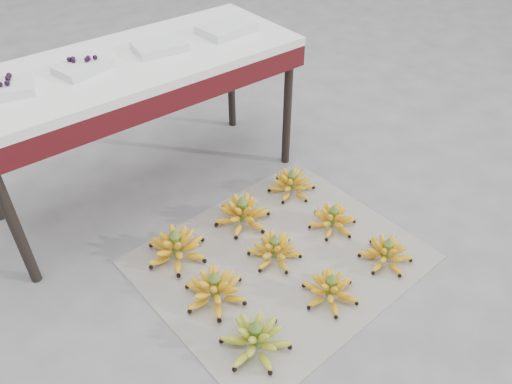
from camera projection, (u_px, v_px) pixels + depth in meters
ground at (278, 274)px, 2.36m from camera, size 60.00×60.00×0.00m
newspaper_mat at (280, 259)px, 2.43m from camera, size 1.30×1.11×0.01m
bunch_front_left at (255, 338)px, 2.01m from camera, size 0.35×0.35×0.18m
bunch_front_center at (330, 289)px, 2.21m from camera, size 0.33×0.33×0.15m
bunch_front_right at (386, 253)px, 2.39m from camera, size 0.27×0.27×0.15m
bunch_mid_left at (215, 289)px, 2.20m from camera, size 0.34×0.34×0.17m
bunch_mid_center at (275, 250)px, 2.40m from camera, size 0.27×0.27×0.16m
bunch_mid_right at (333, 219)px, 2.57m from camera, size 0.29×0.29×0.15m
bunch_back_left at (176, 247)px, 2.40m from camera, size 0.32×0.32×0.18m
bunch_back_center at (242, 213)px, 2.59m from camera, size 0.36×0.36×0.18m
bunch_back_right at (292, 184)px, 2.80m from camera, size 0.34×0.34×0.16m
vendor_table at (134, 75)px, 2.43m from camera, size 1.64×0.66×0.79m
tray_far_left at (3, 89)px, 2.08m from camera, size 0.28×0.23×0.06m
tray_left at (83, 66)px, 2.25m from camera, size 0.26×0.22×0.06m
tray_right at (160, 46)px, 2.43m from camera, size 0.27×0.21×0.04m
tray_far_right at (227, 28)px, 2.60m from camera, size 0.29×0.22×0.04m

